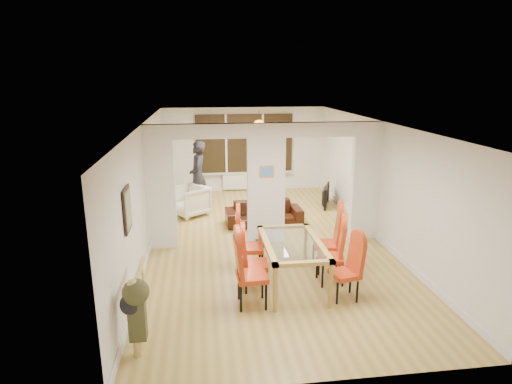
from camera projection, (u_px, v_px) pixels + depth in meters
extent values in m
cube|color=#B29648|center=(266.00, 242.00, 9.41)|extent=(5.00, 9.00, 0.01)
cube|color=white|center=(266.00, 184.00, 9.07)|extent=(5.00, 0.18, 2.60)
cube|color=black|center=(244.00, 143.00, 13.26)|extent=(3.00, 0.08, 1.80)
cube|color=white|center=(245.00, 181.00, 13.54)|extent=(1.40, 0.08, 0.50)
sphere|color=orange|center=(259.00, 126.00, 12.04)|extent=(0.36, 0.36, 0.36)
cube|color=gray|center=(127.00, 209.00, 6.38)|extent=(0.04, 0.52, 0.67)
cube|color=#4C8CD8|center=(267.00, 172.00, 8.89)|extent=(0.30, 0.03, 0.25)
imported|color=black|center=(264.00, 213.00, 10.48)|extent=(1.89, 0.80, 0.54)
imported|color=beige|center=(189.00, 201.00, 11.10)|extent=(1.17, 1.18, 0.78)
imported|color=black|center=(198.00, 176.00, 11.41)|extent=(0.69, 0.46, 1.87)
imported|color=black|center=(323.00, 195.00, 11.96)|extent=(0.99, 0.49, 0.58)
cylinder|color=#143F19|center=(278.00, 195.00, 11.70)|extent=(0.07, 0.07, 0.28)
imported|color=#322411|center=(267.00, 200.00, 11.63)|extent=(0.22, 0.22, 0.05)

